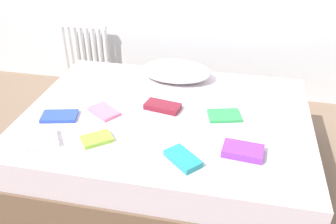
# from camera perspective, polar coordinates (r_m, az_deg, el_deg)

# --- Properties ---
(ground_plane) EXTENTS (8.00, 8.00, 0.00)m
(ground_plane) POSITION_cam_1_polar(r_m,az_deg,el_deg) (2.82, -0.21, -8.84)
(ground_plane) COLOR #7F6651
(bed) EXTENTS (2.00, 1.50, 0.50)m
(bed) POSITION_cam_1_polar(r_m,az_deg,el_deg) (2.67, -0.22, -4.81)
(bed) COLOR brown
(bed) RESTS_ON ground
(radiator) EXTENTS (0.50, 0.04, 0.57)m
(radiator) POSITION_cam_1_polar(r_m,az_deg,el_deg) (3.92, -12.84, 9.39)
(radiator) COLOR white
(radiator) RESTS_ON ground
(pillow) EXTENTS (0.57, 0.35, 0.15)m
(pillow) POSITION_cam_1_polar(r_m,az_deg,el_deg) (2.95, 1.22, 6.44)
(pillow) COLOR white
(pillow) RESTS_ON bed
(textbook_pink) EXTENTS (0.26, 0.24, 0.02)m
(textbook_pink) POSITION_cam_1_polar(r_m,az_deg,el_deg) (2.56, -10.03, 0.09)
(textbook_pink) COLOR pink
(textbook_pink) RESTS_ON bed
(textbook_lime) EXTENTS (0.22, 0.21, 0.03)m
(textbook_lime) POSITION_cam_1_polar(r_m,az_deg,el_deg) (2.29, -11.12, -4.18)
(textbook_lime) COLOR #8CC638
(textbook_lime) RESTS_ON bed
(textbook_purple) EXTENTS (0.25, 0.17, 0.04)m
(textbook_purple) POSITION_cam_1_polar(r_m,az_deg,el_deg) (2.19, 11.67, -6.00)
(textbook_purple) COLOR purple
(textbook_purple) RESTS_ON bed
(textbook_green) EXTENTS (0.25, 0.21, 0.02)m
(textbook_green) POSITION_cam_1_polar(r_m,az_deg,el_deg) (2.51, 8.81, -0.55)
(textbook_green) COLOR green
(textbook_green) RESTS_ON bed
(textbook_blue) EXTENTS (0.26, 0.19, 0.02)m
(textbook_blue) POSITION_cam_1_polar(r_m,az_deg,el_deg) (2.58, -16.66, -0.63)
(textbook_blue) COLOR #2847B7
(textbook_blue) RESTS_ON bed
(textbook_teal) EXTENTS (0.24, 0.24, 0.04)m
(textbook_teal) POSITION_cam_1_polar(r_m,az_deg,el_deg) (2.09, 2.35, -7.33)
(textbook_teal) COLOR teal
(textbook_teal) RESTS_ON bed
(textbook_white) EXTENTS (0.25, 0.25, 0.04)m
(textbook_white) POSITION_cam_1_polar(r_m,az_deg,el_deg) (2.36, -19.22, -4.21)
(textbook_white) COLOR white
(textbook_white) RESTS_ON bed
(textbook_maroon) EXTENTS (0.27, 0.16, 0.04)m
(textbook_maroon) POSITION_cam_1_polar(r_m,az_deg,el_deg) (2.57, -0.84, 0.89)
(textbook_maroon) COLOR maroon
(textbook_maroon) RESTS_ON bed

